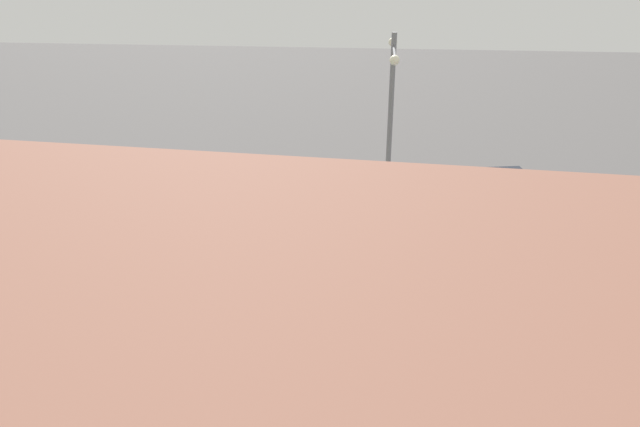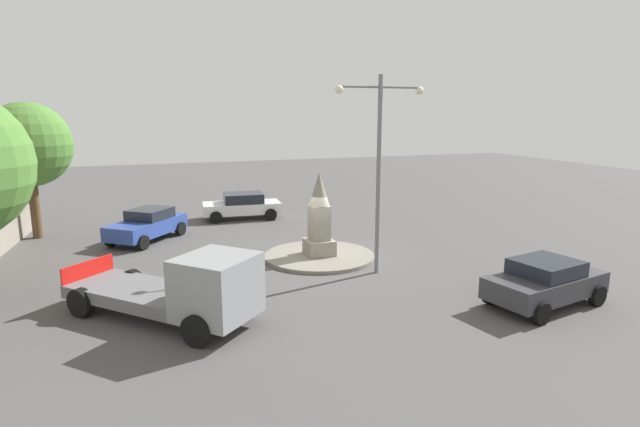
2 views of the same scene
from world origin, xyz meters
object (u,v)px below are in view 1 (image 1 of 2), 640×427
at_px(monument, 306,215).
at_px(streetlamp, 390,123).
at_px(car_white_waiting, 28,251).
at_px(car_blue_parked_left, 49,359).
at_px(truck_grey_parked_right, 490,353).
at_px(car_dark_grey_approaching, 506,191).

height_order(monument, streetlamp, streetlamp).
distance_m(car_white_waiting, car_blue_parked_left, 5.92).
bearing_deg(truck_grey_parked_right, car_blue_parked_left, 94.59).
distance_m(monument, streetlamp, 3.87).
height_order(car_dark_grey_approaching, truck_grey_parked_right, truck_grey_parked_right).
xyz_separation_m(monument, car_dark_grey_approaching, (4.74, -7.03, -0.89)).
xyz_separation_m(car_dark_grey_approaching, car_blue_parked_left, (-11.15, 12.27, -0.00)).
relative_size(monument, streetlamp, 0.47).
bearing_deg(streetlamp, car_dark_grey_approaching, -53.13).
distance_m(car_dark_grey_approaching, truck_grey_parked_right, 10.59).
height_order(monument, car_blue_parked_left, monument).
distance_m(streetlamp, car_white_waiting, 11.84).
xyz_separation_m(monument, car_white_waiting, (-1.45, 8.47, -0.90)).
xyz_separation_m(monument, car_blue_parked_left, (-6.41, 5.24, -0.90)).
bearing_deg(streetlamp, monument, 118.24).
relative_size(monument, car_white_waiting, 0.78).
bearing_deg(monument, car_white_waiting, 99.68).
distance_m(streetlamp, car_dark_grey_approaching, 6.70).
bearing_deg(monument, truck_grey_parked_right, -139.41).
bearing_deg(truck_grey_parked_right, monument, 40.59).
distance_m(car_white_waiting, truck_grey_parked_right, 13.91).
bearing_deg(car_white_waiting, truck_grey_parked_right, -107.39).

